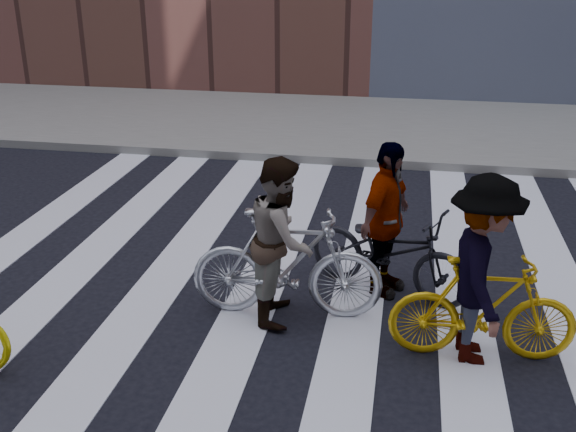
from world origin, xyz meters
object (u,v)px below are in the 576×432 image
(rider_mid, at_px, (282,239))
(rider_rear, at_px, (386,220))
(bike_dark_rear, at_px, (389,251))
(rider_right, at_px, (482,271))
(bike_silver_mid, at_px, (287,264))
(bike_yellow_right, at_px, (483,309))

(rider_mid, xyz_separation_m, rider_rear, (0.98, 0.68, 0.00))
(rider_rear, bearing_deg, bike_dark_rear, -67.11)
(bike_dark_rear, height_order, rider_right, rider_right)
(rider_right, bearing_deg, rider_rear, 34.33)
(rider_mid, bearing_deg, bike_silver_mid, -94.19)
(bike_silver_mid, xyz_separation_m, bike_dark_rear, (0.98, 0.68, -0.09))
(bike_silver_mid, height_order, rider_right, rider_right)
(bike_dark_rear, xyz_separation_m, rider_rear, (-0.05, 0.00, 0.36))
(bike_yellow_right, distance_m, rider_mid, 2.00)
(rider_mid, xyz_separation_m, rider_right, (1.87, -0.43, 0.04))
(bike_silver_mid, relative_size, rider_right, 1.09)
(bike_silver_mid, bearing_deg, rider_mid, 85.81)
(bike_silver_mid, distance_m, bike_yellow_right, 1.92)
(rider_mid, relative_size, rider_rear, 1.00)
(bike_yellow_right, height_order, rider_mid, rider_mid)
(bike_silver_mid, relative_size, bike_yellow_right, 1.15)
(rider_right, bearing_deg, bike_yellow_right, -94.12)
(bike_silver_mid, distance_m, rider_rear, 1.19)
(bike_silver_mid, bearing_deg, rider_right, -107.59)
(rider_right, bearing_deg, bike_dark_rear, 32.72)
(bike_dark_rear, relative_size, rider_mid, 1.11)
(bike_yellow_right, distance_m, bike_dark_rear, 1.42)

